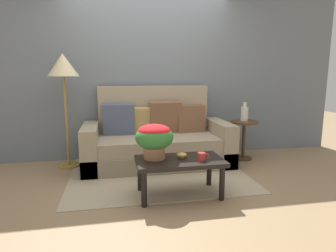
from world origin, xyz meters
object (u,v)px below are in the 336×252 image
(snack_bowl, at_px, (182,155))
(couch, at_px, (157,140))
(coffee_mug, at_px, (202,157))
(table_vase, at_px, (245,113))
(side_table, at_px, (244,133))
(potted_plant, at_px, (154,137))
(coffee_table, at_px, (180,165))
(floor_lamp, at_px, (63,71))

(snack_bowl, bearing_deg, couch, 94.77)
(couch, distance_m, coffee_mug, 1.33)
(table_vase, bearing_deg, couch, 178.96)
(side_table, distance_m, coffee_mug, 1.66)
(potted_plant, bearing_deg, coffee_table, -15.81)
(potted_plant, xyz_separation_m, table_vase, (1.57, 1.10, 0.07))
(side_table, bearing_deg, couch, 178.13)
(couch, distance_m, coffee_table, 1.20)
(side_table, bearing_deg, floor_lamp, 177.39)
(coffee_mug, xyz_separation_m, snack_bowl, (-0.18, 0.14, -0.01))
(couch, height_order, side_table, couch)
(couch, xyz_separation_m, coffee_mug, (0.28, -1.30, 0.11))
(floor_lamp, xyz_separation_m, potted_plant, (1.07, -1.20, -0.71))
(table_vase, bearing_deg, side_table, -101.85)
(potted_plant, relative_size, coffee_mug, 3.32)
(table_vase, bearing_deg, snack_bowl, -138.18)
(floor_lamp, distance_m, coffee_mug, 2.26)
(side_table, relative_size, floor_lamp, 0.38)
(coffee_mug, distance_m, table_vase, 1.70)
(side_table, height_order, table_vase, table_vase)
(couch, height_order, potted_plant, couch)
(couch, bearing_deg, table_vase, -1.04)
(coffee_mug, bearing_deg, floor_lamp, 138.37)
(couch, distance_m, snack_bowl, 1.17)
(side_table, relative_size, table_vase, 2.09)
(side_table, relative_size, snack_bowl, 5.42)
(coffee_mug, relative_size, snack_bowl, 1.11)
(floor_lamp, relative_size, potted_plant, 3.88)
(coffee_mug, bearing_deg, table_vase, 49.49)
(coffee_table, height_order, snack_bowl, snack_bowl)
(snack_bowl, bearing_deg, potted_plant, 173.01)
(side_table, bearing_deg, snack_bowl, -138.59)
(coffee_table, distance_m, floor_lamp, 2.10)
(floor_lamp, relative_size, coffee_mug, 12.88)
(coffee_table, distance_m, potted_plant, 0.40)
(potted_plant, relative_size, snack_bowl, 3.69)
(couch, bearing_deg, coffee_mug, -77.90)
(side_table, bearing_deg, table_vase, 78.15)
(snack_bowl, bearing_deg, coffee_mug, -37.19)
(coffee_table, height_order, coffee_mug, coffee_mug)
(table_vase, bearing_deg, floor_lamp, 177.83)
(side_table, bearing_deg, potted_plant, -145.34)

